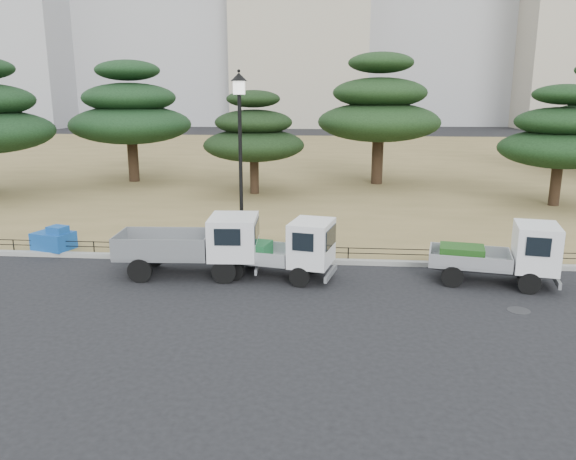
# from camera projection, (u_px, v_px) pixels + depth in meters

# --- Properties ---
(ground) EXTENTS (220.00, 220.00, 0.00)m
(ground) POSITION_uv_depth(u_px,v_px,m) (282.00, 288.00, 16.74)
(ground) COLOR black
(lawn) EXTENTS (120.00, 56.00, 0.15)m
(lawn) POSITION_uv_depth(u_px,v_px,m) (319.00, 162.00, 46.32)
(lawn) COLOR olive
(lawn) RESTS_ON ground
(curb) EXTENTS (120.00, 0.25, 0.16)m
(curb) POSITION_uv_depth(u_px,v_px,m) (290.00, 260.00, 19.23)
(curb) COLOR gray
(curb) RESTS_ON ground
(truck_large) EXTENTS (4.49, 2.00, 1.92)m
(truck_large) POSITION_uv_depth(u_px,v_px,m) (197.00, 243.00, 17.73)
(truck_large) COLOR black
(truck_large) RESTS_ON ground
(truck_kei_front) EXTENTS (3.80, 2.20, 1.89)m
(truck_kei_front) POSITION_uv_depth(u_px,v_px,m) (284.00, 249.00, 17.47)
(truck_kei_front) COLOR black
(truck_kei_front) RESTS_ON ground
(truck_kei_rear) EXTENTS (3.86, 2.16, 1.91)m
(truck_kei_rear) POSITION_uv_depth(u_px,v_px,m) (503.00, 254.00, 16.90)
(truck_kei_rear) COLOR black
(truck_kei_rear) RESTS_ON ground
(street_lamp) EXTENTS (0.55, 0.55, 6.16)m
(street_lamp) POSITION_uv_depth(u_px,v_px,m) (240.00, 135.00, 18.66)
(street_lamp) COLOR black
(street_lamp) RESTS_ON lawn
(pipe_fence) EXTENTS (38.00, 0.04, 0.40)m
(pipe_fence) POSITION_uv_depth(u_px,v_px,m) (290.00, 249.00, 19.29)
(pipe_fence) COLOR black
(pipe_fence) RESTS_ON lawn
(tarp_pile) EXTENTS (1.55, 1.31, 0.88)m
(tarp_pile) POSITION_uv_depth(u_px,v_px,m) (54.00, 240.00, 20.29)
(tarp_pile) COLOR #154EA3
(tarp_pile) RESTS_ON lawn
(manhole) EXTENTS (0.60, 0.60, 0.01)m
(manhole) POSITION_uv_depth(u_px,v_px,m) (519.00, 310.00, 15.01)
(manhole) COLOR #2D2D30
(manhole) RESTS_ON ground
(pine_west_near) EXTENTS (7.48, 7.48, 7.47)m
(pine_west_near) POSITION_uv_depth(u_px,v_px,m) (130.00, 113.00, 34.89)
(pine_west_near) COLOR black
(pine_west_near) RESTS_ON lawn
(pine_center_left) EXTENTS (5.57, 5.57, 5.66)m
(pine_center_left) POSITION_uv_depth(u_px,v_px,m) (254.00, 135.00, 30.79)
(pine_center_left) COLOR black
(pine_center_left) RESTS_ON lawn
(pine_center_right) EXTENTS (7.42, 7.42, 7.87)m
(pine_center_right) POSITION_uv_depth(u_px,v_px,m) (379.00, 109.00, 33.89)
(pine_center_right) COLOR black
(pine_center_right) RESTS_ON lawn
(pine_east_near) EXTENTS (5.87, 5.87, 5.93)m
(pine_east_near) POSITION_uv_depth(u_px,v_px,m) (561.00, 137.00, 27.44)
(pine_east_near) COLOR black
(pine_east_near) RESTS_ON lawn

